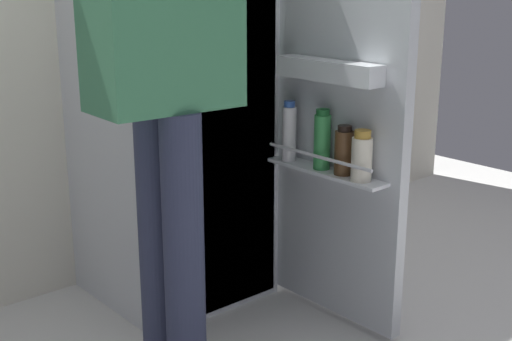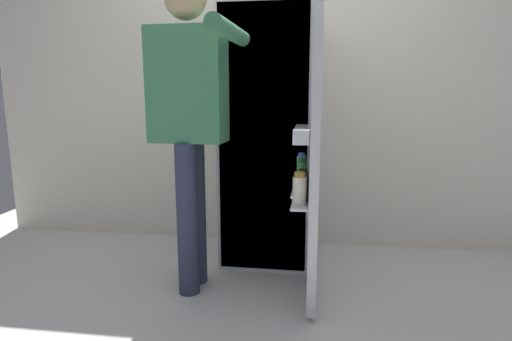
{
  "view_description": "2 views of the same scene",
  "coord_description": "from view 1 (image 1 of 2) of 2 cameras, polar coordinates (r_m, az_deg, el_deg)",
  "views": [
    {
      "loc": [
        -1.44,
        -1.63,
        1.24
      ],
      "look_at": [
        -0.07,
        -0.04,
        0.64
      ],
      "focal_mm": 48.32,
      "sensor_mm": 36.0,
      "label": 1
    },
    {
      "loc": [
        0.31,
        -2.27,
        1.15
      ],
      "look_at": [
        -0.01,
        0.01,
        0.72
      ],
      "focal_mm": 29.19,
      "sensor_mm": 36.0,
      "label": 2
    }
  ],
  "objects": [
    {
      "name": "person",
      "position": [
        1.95,
        -7.41,
        10.44
      ],
      "size": [
        0.54,
        0.76,
        1.75
      ],
      "color": "#2D334C",
      "rests_on": "ground_plane"
    },
    {
      "name": "refrigerator",
      "position": [
        2.61,
        -6.2,
        7.14
      ],
      "size": [
        0.64,
        1.17,
        1.69
      ],
      "color": "silver",
      "rests_on": "ground_plane"
    },
    {
      "name": "ground_plane",
      "position": [
        2.5,
        0.62,
        -13.77
      ],
      "size": [
        5.27,
        5.27,
        0.0
      ],
      "primitive_type": "plane",
      "color": "silver"
    }
  ]
}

